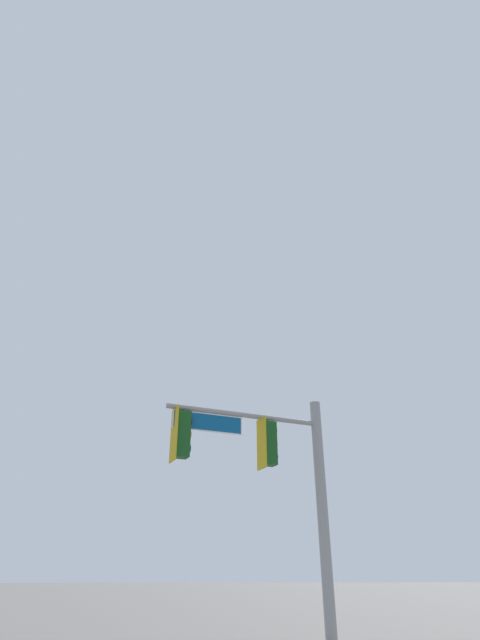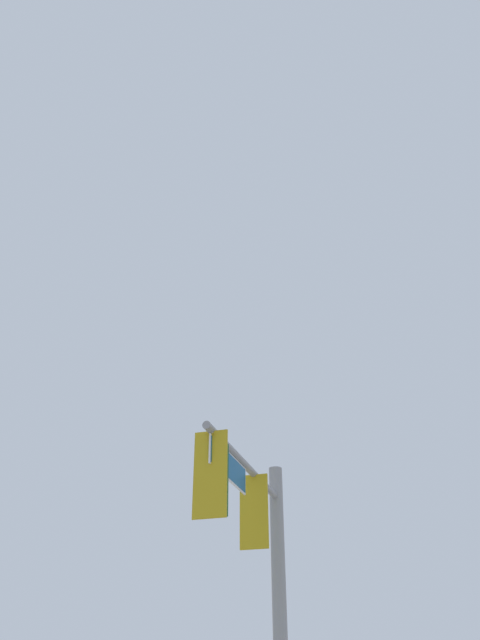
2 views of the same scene
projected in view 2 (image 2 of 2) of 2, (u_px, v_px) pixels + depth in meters
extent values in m
cylinder|color=gray|center=(280.00, 618.00, 11.60)|extent=(0.28, 0.28, 5.69)
cylinder|color=gray|center=(247.00, 467.00, 11.02)|extent=(4.17, 0.85, 0.13)
cube|color=gold|center=(254.00, 511.00, 11.04)|extent=(0.12, 0.52, 1.30)
cube|color=#144719|center=(257.00, 513.00, 11.20)|extent=(0.41, 0.38, 1.10)
cylinder|color=#144719|center=(256.00, 480.00, 11.51)|extent=(0.04, 0.04, 0.12)
cylinder|color=#340503|center=(260.00, 498.00, 11.53)|extent=(0.07, 0.22, 0.22)
cylinder|color=yellow|center=(260.00, 516.00, 11.36)|extent=(0.07, 0.22, 0.22)
cylinder|color=black|center=(260.00, 535.00, 11.19)|extent=(0.07, 0.22, 0.22)
cube|color=gold|center=(210.00, 473.00, 9.14)|extent=(0.12, 0.52, 1.30)
cube|color=#144719|center=(215.00, 477.00, 9.30)|extent=(0.41, 0.38, 1.10)
cylinder|color=#144719|center=(215.00, 438.00, 9.61)|extent=(0.04, 0.04, 0.12)
cylinder|color=#340503|center=(219.00, 460.00, 9.63)|extent=(0.07, 0.22, 0.22)
cylinder|color=yellow|center=(219.00, 481.00, 9.46)|extent=(0.07, 0.22, 0.22)
cylinder|color=black|center=(218.00, 503.00, 9.29)|extent=(0.07, 0.22, 0.22)
cube|color=#0A4C7F|center=(229.00, 466.00, 10.03)|extent=(1.74, 0.34, 0.40)
cube|color=white|center=(229.00, 466.00, 10.03)|extent=(1.80, 0.34, 0.46)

